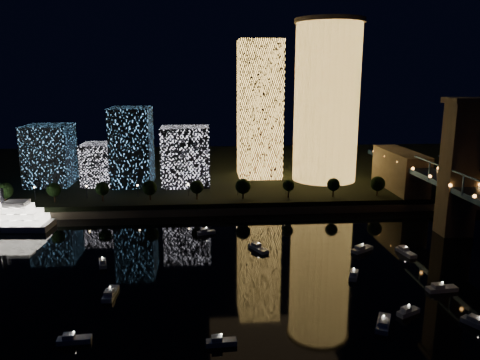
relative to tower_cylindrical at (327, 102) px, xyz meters
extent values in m
plane|color=black|center=(-34.70, -123.01, -44.63)|extent=(520.00, 520.00, 0.00)
cube|color=black|center=(-34.70, 36.99, -42.13)|extent=(420.00, 160.00, 5.00)
cube|color=#6B5E4C|center=(-34.70, -41.01, -43.13)|extent=(420.00, 6.00, 3.00)
cylinder|color=#F8B64F|center=(0.00, 0.00, -1.13)|extent=(32.00, 32.00, 77.01)
cylinder|color=#6B5E4C|center=(0.00, 0.00, 38.38)|extent=(34.00, 34.00, 2.00)
cube|color=#F8B64F|center=(-32.25, 10.85, -4.70)|extent=(21.96, 21.96, 69.87)
cube|color=silver|center=(-70.22, -6.51, -25.45)|extent=(23.04, 19.50, 28.36)
cube|color=#5099D9|center=(-96.21, -2.41, -20.90)|extent=(18.74, 24.36, 37.47)
cube|color=silver|center=(-110.10, -2.01, -29.55)|extent=(20.17, 18.34, 20.17)
cube|color=#5099D9|center=(-136.42, 0.40, -25.10)|extent=(20.76, 22.84, 29.07)
cube|color=#6B5E4C|center=(30.30, -73.01, -20.63)|extent=(11.00, 9.00, 48.00)
cube|color=#6B5E4C|center=(30.30, -73.01, 4.37)|extent=(13.00, 11.00, 2.00)
cube|color=#6B5E4C|center=(30.30, -23.01, -33.13)|extent=(12.00, 40.00, 23.00)
cube|color=navy|center=(25.30, -87.01, -23.13)|extent=(0.50, 0.50, 7.00)
cube|color=navy|center=(25.30, -63.01, -23.13)|extent=(0.50, 0.50, 7.00)
sphere|color=orange|center=(24.80, -78.01, -24.83)|extent=(1.20, 1.20, 1.20)
sphere|color=orange|center=(24.80, -33.01, -24.83)|extent=(1.20, 1.20, 1.20)
cube|color=silver|center=(-132.76, -54.33, -34.57)|extent=(8.63, 6.72, 1.85)
cylinder|color=black|center=(-138.76, -51.85, -32.31)|extent=(1.44, 1.44, 6.16)
cube|color=silver|center=(-20.00, -134.54, -44.03)|extent=(6.37, 9.05, 1.20)
cube|color=silver|center=(-20.58, -135.71, -42.93)|extent=(3.39, 3.74, 1.00)
sphere|color=white|center=(-20.00, -134.54, -42.03)|extent=(0.36, 0.36, 0.36)
cube|color=silver|center=(2.86, -118.10, -44.03)|extent=(8.62, 3.46, 1.20)
cube|color=silver|center=(1.60, -118.22, -42.93)|extent=(3.13, 2.45, 1.00)
sphere|color=white|center=(2.86, -118.10, -42.03)|extent=(0.36, 0.36, 0.36)
cube|color=silver|center=(-87.00, -113.92, -44.03)|extent=(3.27, 8.68, 1.20)
cube|color=silver|center=(-87.08, -115.19, -42.93)|extent=(2.40, 3.12, 1.00)
sphere|color=white|center=(-87.00, -113.92, -42.03)|extent=(0.36, 0.36, 0.36)
cube|color=silver|center=(-43.65, -84.08, -44.03)|extent=(6.40, 9.02, 1.20)
cube|color=silver|center=(-44.24, -82.91, -42.93)|extent=(3.39, 3.74, 1.00)
sphere|color=white|center=(-43.65, -84.08, -42.03)|extent=(0.36, 0.36, 0.36)
cube|color=silver|center=(-11.81, -129.78, -44.03)|extent=(6.52, 4.59, 1.20)
cube|color=silver|center=(-12.65, -130.20, -42.93)|extent=(2.70, 2.44, 1.00)
sphere|color=white|center=(-11.81, -129.78, -42.03)|extent=(0.36, 0.36, 0.36)
cube|color=silver|center=(-93.40, -92.71, -44.03)|extent=(3.67, 6.97, 1.20)
cube|color=silver|center=(-93.16, -93.68, -42.93)|extent=(2.24, 2.68, 1.00)
sphere|color=white|center=(-93.40, -92.71, -42.03)|extent=(0.36, 0.36, 0.36)
cube|color=silver|center=(-61.01, -66.28, -44.03)|extent=(6.96, 3.90, 1.20)
cube|color=silver|center=(-61.96, -66.56, -42.93)|extent=(2.71, 2.31, 1.00)
sphere|color=white|center=(-61.01, -66.28, -42.03)|extent=(0.36, 0.36, 0.36)
cube|color=silver|center=(-18.37, -107.39, -44.03)|extent=(4.82, 7.27, 1.20)
cube|color=silver|center=(-18.79, -108.34, -42.93)|extent=(2.63, 2.95, 1.00)
sphere|color=white|center=(-18.37, -107.39, -42.03)|extent=(0.36, 0.36, 0.36)
cube|color=silver|center=(-9.06, -87.56, -44.03)|extent=(8.45, 6.68, 1.20)
cube|color=silver|center=(-10.11, -88.22, -42.93)|extent=(3.61, 3.38, 1.00)
sphere|color=white|center=(-9.06, -87.56, -42.03)|extent=(0.36, 0.36, 0.36)
cube|color=silver|center=(-90.71, -135.99, -44.03)|extent=(7.45, 2.81, 1.20)
cube|color=silver|center=(-91.81, -136.06, -42.93)|extent=(2.68, 2.07, 1.00)
sphere|color=white|center=(-90.71, -135.99, -42.03)|extent=(0.36, 0.36, 0.36)
cube|color=silver|center=(-58.36, -139.48, -44.03)|extent=(6.82, 2.53, 1.20)
cube|color=silver|center=(-59.36, -139.54, -42.93)|extent=(2.44, 1.88, 1.00)
sphere|color=white|center=(-58.36, -139.48, -42.03)|extent=(0.36, 0.36, 0.36)
cube|color=silver|center=(2.25, -136.91, -44.03)|extent=(6.40, 8.41, 1.20)
cube|color=silver|center=(1.63, -135.84, -42.93)|extent=(3.29, 3.55, 1.00)
sphere|color=white|center=(2.25, -136.91, -42.03)|extent=(0.36, 0.36, 0.36)
cube|color=silver|center=(4.37, -91.34, -44.03)|extent=(4.29, 8.74, 1.20)
cube|color=silver|center=(4.12, -90.11, -42.93)|extent=(2.72, 3.30, 1.00)
sphere|color=white|center=(4.37, -91.34, -42.03)|extent=(0.36, 0.36, 0.36)
cylinder|color=black|center=(-144.70, -35.01, -37.63)|extent=(0.70, 0.70, 4.00)
sphere|color=black|center=(-144.70, -35.01, -34.13)|extent=(6.90, 6.90, 6.90)
cylinder|color=black|center=(-124.70, -35.01, -37.63)|extent=(0.70, 0.70, 4.00)
sphere|color=black|center=(-124.70, -35.01, -34.13)|extent=(5.91, 5.91, 5.91)
cylinder|color=black|center=(-104.70, -35.01, -37.63)|extent=(0.70, 0.70, 4.00)
sphere|color=black|center=(-104.70, -35.01, -34.13)|extent=(5.68, 5.68, 5.68)
cylinder|color=black|center=(-84.70, -35.01, -37.63)|extent=(0.70, 0.70, 4.00)
sphere|color=black|center=(-84.70, -35.01, -34.13)|extent=(6.35, 6.35, 6.35)
cylinder|color=black|center=(-64.70, -35.01, -37.63)|extent=(0.70, 0.70, 4.00)
sphere|color=black|center=(-64.70, -35.01, -34.13)|extent=(5.75, 5.75, 5.75)
cylinder|color=black|center=(-44.70, -35.01, -37.63)|extent=(0.70, 0.70, 4.00)
sphere|color=black|center=(-44.70, -35.01, -34.13)|extent=(6.75, 6.75, 6.75)
cylinder|color=black|center=(-24.70, -35.01, -37.63)|extent=(0.70, 0.70, 4.00)
sphere|color=black|center=(-24.70, -35.01, -34.13)|extent=(5.15, 5.15, 5.15)
cylinder|color=black|center=(-4.70, -35.01, -37.63)|extent=(0.70, 0.70, 4.00)
sphere|color=black|center=(-4.70, -35.01, -34.13)|extent=(5.73, 5.73, 5.73)
cylinder|color=black|center=(15.30, -35.01, -37.63)|extent=(0.70, 0.70, 4.00)
sphere|color=black|center=(15.30, -35.01, -34.13)|extent=(6.56, 6.56, 6.56)
cylinder|color=black|center=(-134.70, -29.01, -37.13)|extent=(0.24, 0.24, 5.00)
sphere|color=#FFCC7F|center=(-134.70, -29.01, -34.33)|extent=(0.70, 0.70, 0.70)
cylinder|color=black|center=(-112.70, -29.01, -37.13)|extent=(0.24, 0.24, 5.00)
sphere|color=#FFCC7F|center=(-112.70, -29.01, -34.33)|extent=(0.70, 0.70, 0.70)
cylinder|color=black|center=(-90.70, -29.01, -37.13)|extent=(0.24, 0.24, 5.00)
sphere|color=#FFCC7F|center=(-90.70, -29.01, -34.33)|extent=(0.70, 0.70, 0.70)
cylinder|color=black|center=(-68.70, -29.01, -37.13)|extent=(0.24, 0.24, 5.00)
sphere|color=#FFCC7F|center=(-68.70, -29.01, -34.33)|extent=(0.70, 0.70, 0.70)
cylinder|color=black|center=(-46.70, -29.01, -37.13)|extent=(0.24, 0.24, 5.00)
sphere|color=#FFCC7F|center=(-46.70, -29.01, -34.33)|extent=(0.70, 0.70, 0.70)
cylinder|color=black|center=(-24.70, -29.01, -37.13)|extent=(0.24, 0.24, 5.00)
sphere|color=#FFCC7F|center=(-24.70, -29.01, -34.33)|extent=(0.70, 0.70, 0.70)
cylinder|color=black|center=(-2.70, -29.01, -37.13)|extent=(0.24, 0.24, 5.00)
sphere|color=#FFCC7F|center=(-2.70, -29.01, -34.33)|extent=(0.70, 0.70, 0.70)
camera|label=1|loc=(-61.51, -231.38, 13.29)|focal=35.00mm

